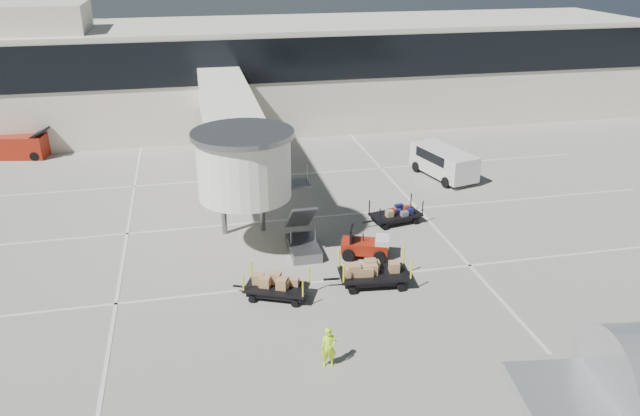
# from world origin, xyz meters

# --- Properties ---
(ground) EXTENTS (140.00, 140.00, 0.00)m
(ground) POSITION_xyz_m (0.00, 0.00, 0.00)
(ground) COLOR #A5A093
(ground) RESTS_ON ground
(lane_markings) EXTENTS (40.00, 30.00, 0.02)m
(lane_markings) POSITION_xyz_m (-0.67, 9.33, 0.01)
(lane_markings) COLOR silver
(lane_markings) RESTS_ON ground
(terminal) EXTENTS (64.00, 12.11, 15.20)m
(terminal) POSITION_xyz_m (-0.35, 29.94, 4.11)
(terminal) COLOR beige
(terminal) RESTS_ON ground
(jet_bridge) EXTENTS (5.70, 20.40, 6.03)m
(jet_bridge) POSITION_xyz_m (-3.97, 12.26, 4.28)
(jet_bridge) COLOR white
(jet_bridge) RESTS_ON ground
(baggage_tug) EXTENTS (2.49, 2.06, 1.48)m
(baggage_tug) POSITION_xyz_m (1.49, 3.98, 0.54)
(baggage_tug) COLOR maroon
(baggage_tug) RESTS_ON ground
(suitcase_cart) EXTENTS (3.39, 1.82, 1.30)m
(suitcase_cart) POSITION_xyz_m (4.05, 7.38, 0.46)
(suitcase_cart) COLOR black
(suitcase_cart) RESTS_ON ground
(box_cart_near) EXTENTS (3.84, 1.82, 1.48)m
(box_cart_near) POSITION_xyz_m (0.94, 1.29, 0.60)
(box_cart_near) COLOR black
(box_cart_near) RESTS_ON ground
(box_cart_far) EXTENTS (3.29, 2.27, 1.28)m
(box_cart_far) POSITION_xyz_m (-3.33, 1.07, 0.52)
(box_cart_far) COLOR black
(box_cart_far) RESTS_ON ground
(ground_worker) EXTENTS (0.61, 0.43, 1.57)m
(ground_worker) POSITION_xyz_m (-2.17, -3.92, 0.79)
(ground_worker) COLOR #B0EA18
(ground_worker) RESTS_ON ground
(minivan) EXTENTS (3.08, 5.19, 1.84)m
(minivan) POSITION_xyz_m (9.36, 13.67, 1.10)
(minivan) COLOR silver
(minivan) RESTS_ON ground
(belt_loader) EXTENTS (4.54, 2.42, 2.08)m
(belt_loader) POSITION_xyz_m (-18.32, 23.62, 0.79)
(belt_loader) COLOR maroon
(belt_loader) RESTS_ON ground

